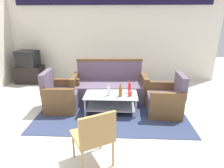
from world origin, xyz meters
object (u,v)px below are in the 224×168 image
Objects in this scene: couch at (110,87)px; cup at (130,94)px; tv_stand at (30,74)px; armchair_left at (61,96)px; wicker_chair at (94,134)px; coffee_table at (111,100)px; bottle_brown at (120,92)px; bottle_red at (129,88)px; armchair_right at (165,100)px; bottle_clear at (109,91)px; television at (28,58)px.

cup is at bearing 118.45° from couch.
couch reaches higher than tv_stand.
armchair_left reaches higher than tv_stand.
coffee_table is at bearing 55.41° from wicker_chair.
armchair_left is at bearing 169.95° from bottle_brown.
bottle_red is at bearing -30.67° from tv_stand.
armchair_left is 1.34m from bottle_brown.
armchair_right reaches higher than bottle_red.
armchair_left is 8.50× the size of cup.
bottle_red is 2.90× the size of cup.
wicker_chair is at bearing -54.24° from tv_stand.
wicker_chair is (-1.28, -1.60, 0.21)m from armchair_right.
cup is at bearing -1.38° from bottle_clear.
bottle_brown is 0.33× the size of wicker_chair.
tv_stand reaches higher than cup.
bottle_red is at bearing 87.04° from armchair_left.
bottle_red is at bearing 92.84° from cup.
bottle_brown is 0.41× the size of television.
cup is (0.01, -0.19, -0.06)m from bottle_red.
bottle_red is 1.77m from wicker_chair.
bottle_clear is 2.46× the size of cup.
coffee_table is 3.29m from television.
tv_stand is 0.50m from television.
armchair_left is 1.51m from bottle_red.
cup is 1.59m from wicker_chair.
armchair_left reaches higher than wicker_chair.
couch is 2.88m from television.
couch is 0.86m from bottle_brown.
coffee_table is at bearing -164.50° from bottle_red.
cup is at bearing 40.87° from wicker_chair.
television reaches higher than couch.
coffee_table is 1.38× the size of tv_stand.
television reaches higher than cup.
armchair_right reaches higher than cup.
armchair_left reaches higher than coffee_table.
couch is 1.39m from armchair_right.
wicker_chair is at bearing 27.33° from armchair_left.
bottle_brown is (1.30, -0.23, 0.23)m from armchair_left.
bottle_red is 0.20m from cup.
armchair_right is at bearing 0.62° from coffee_table.
television is at bearing -28.06° from couch.
television reaches higher than tv_stand.
bottle_brown is at bearing -130.88° from bottle_red.
coffee_table is 11.00× the size of cup.
bottle_clear is at bearing 96.18° from armchair_right.
tv_stand is at bearing -141.80° from armchair_left.
couch is 0.77m from bottle_red.
bottle_brown is at bearing -9.97° from bottle_clear.
bottle_red is 1.06× the size of bottle_brown.
couch is 6.69× the size of bottle_brown.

